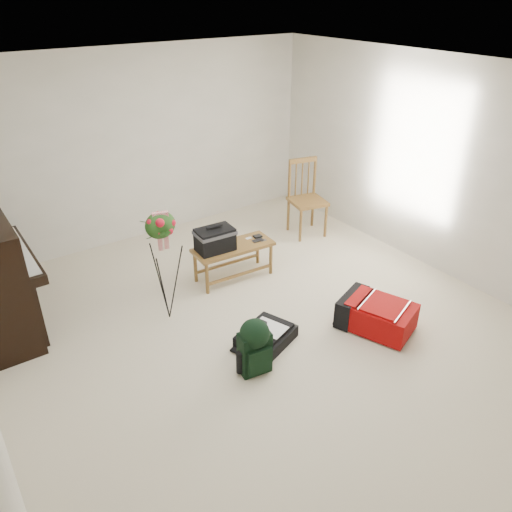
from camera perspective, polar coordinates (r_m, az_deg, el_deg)
floor at (r=5.23m, az=0.68°, el=-8.21°), size 5.00×5.50×0.01m
ceiling at (r=4.22m, az=0.89°, el=19.99°), size 5.00×5.50×0.01m
wall_back at (r=6.87m, az=-13.04°, el=12.07°), size 5.00×0.04×2.50m
wall_right at (r=6.28m, az=19.91°, el=9.53°), size 0.04×5.50×2.50m
bench at (r=5.76m, az=-4.00°, el=1.60°), size 0.98×0.44×0.74m
dining_chair at (r=6.98m, az=5.73°, el=6.51°), size 0.54×0.54×1.05m
red_suitcase at (r=5.30m, az=13.20°, el=-6.30°), size 0.70×0.86×0.31m
black_duffel at (r=5.00m, az=1.15°, el=-9.05°), size 0.65×0.59×0.22m
green_backpack at (r=4.53m, az=-0.13°, el=-10.04°), size 0.30×0.28×0.56m
flower_stand at (r=5.13m, az=-10.41°, el=-1.27°), size 0.48×0.48×1.26m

